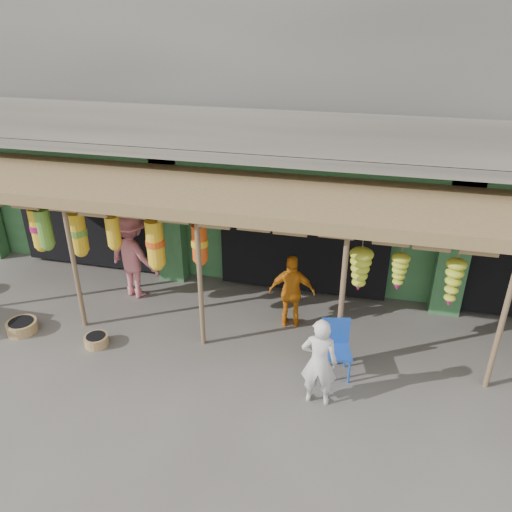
% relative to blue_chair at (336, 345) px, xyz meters
% --- Properties ---
extents(ground, '(80.00, 80.00, 0.00)m').
position_rel_blue_chair_xyz_m(ground, '(-0.98, 0.42, -0.56)').
color(ground, '#514C47').
rests_on(ground, ground).
extents(building, '(16.40, 6.80, 7.00)m').
position_rel_blue_chair_xyz_m(building, '(-0.98, 5.29, 2.80)').
color(building, gray).
rests_on(building, ground).
extents(awning, '(14.00, 2.70, 2.79)m').
position_rel_blue_chair_xyz_m(awning, '(-1.13, 1.23, 2.02)').
color(awning, brown).
rests_on(awning, ground).
extents(blue_chair, '(0.58, 0.59, 1.01)m').
position_rel_blue_chair_xyz_m(blue_chair, '(0.00, 0.00, 0.00)').
color(blue_chair, '#1A46AE').
rests_on(blue_chair, ground).
extents(basket_mid, '(0.64, 0.64, 0.22)m').
position_rel_blue_chair_xyz_m(basket_mid, '(-6.05, -0.27, -0.45)').
color(basket_mid, olive).
rests_on(basket_mid, ground).
extents(basket_right, '(0.47, 0.47, 0.20)m').
position_rel_blue_chair_xyz_m(basket_right, '(-4.41, -0.31, -0.46)').
color(basket_right, '#A98D4F').
rests_on(basket_right, ground).
extents(person_front, '(0.58, 0.39, 1.56)m').
position_rel_blue_chair_xyz_m(person_front, '(-0.19, -0.80, 0.22)').
color(person_front, silver).
rests_on(person_front, ground).
extents(person_vendor, '(0.93, 0.47, 1.53)m').
position_rel_blue_chair_xyz_m(person_vendor, '(-0.98, 1.21, 0.20)').
color(person_vendor, orange).
rests_on(person_vendor, ground).
extents(person_shopper, '(1.39, 1.04, 1.92)m').
position_rel_blue_chair_xyz_m(person_shopper, '(-4.48, 1.57, 0.39)').
color(person_shopper, '#C86A71').
rests_on(person_shopper, ground).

